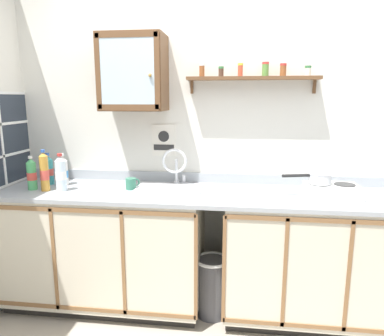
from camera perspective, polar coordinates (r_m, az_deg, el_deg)
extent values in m
cube|color=silver|center=(2.88, 4.76, 4.43)|extent=(3.92, 0.05, 2.57)
cube|color=black|center=(3.16, -13.17, -19.16)|extent=(1.48, 0.58, 0.08)
cube|color=beige|center=(2.93, -13.78, -11.73)|extent=(1.51, 0.64, 0.83)
cube|color=brown|center=(2.53, -16.78, -6.59)|extent=(1.51, 0.01, 0.03)
cube|color=brown|center=(2.84, -15.87, -21.01)|extent=(1.51, 0.01, 0.03)
cube|color=brown|center=(2.77, -21.24, -13.63)|extent=(0.02, 0.01, 0.77)
cube|color=brown|center=(2.58, -10.98, -14.94)|extent=(0.02, 0.01, 0.77)
cube|color=brown|center=(2.48, 0.62, -15.86)|extent=(0.02, 0.01, 0.77)
cube|color=black|center=(3.08, 21.16, -20.50)|extent=(1.55, 0.58, 0.08)
cube|color=beige|center=(2.85, 21.96, -12.95)|extent=(1.58, 0.64, 0.83)
cube|color=brown|center=(2.43, 24.51, -7.87)|extent=(1.58, 0.01, 0.03)
cube|color=brown|center=(2.75, 23.16, -22.67)|extent=(1.58, 0.01, 0.03)
cube|color=brown|center=(2.46, 5.14, -16.05)|extent=(0.02, 0.01, 0.77)
cube|color=brown|center=(2.49, 14.67, -16.14)|extent=(0.02, 0.01, 0.77)
cube|color=brown|center=(2.57, 23.81, -15.83)|extent=(0.02, 0.01, 0.77)
cube|color=#9EA3A8|center=(2.61, 4.30, -4.29)|extent=(3.28, 0.67, 0.03)
cube|color=#9EA3A8|center=(2.89, 4.64, -1.62)|extent=(3.28, 0.02, 0.08)
cube|color=silver|center=(2.67, -3.83, -3.47)|extent=(0.50, 0.38, 0.01)
cube|color=slate|center=(2.70, -3.80, -6.04)|extent=(0.42, 0.31, 0.01)
cube|color=slate|center=(2.84, -3.21, -4.01)|extent=(0.42, 0.01, 0.13)
cube|color=slate|center=(2.54, -4.50, -5.87)|extent=(0.42, 0.01, 0.13)
cylinder|color=#4C4C51|center=(2.70, -3.80, -6.08)|extent=(0.04, 0.04, 0.01)
cylinder|color=silver|center=(2.86, -2.50, -2.31)|extent=(0.05, 0.05, 0.02)
cylinder|color=silver|center=(2.84, -2.52, -0.33)|extent=(0.02, 0.02, 0.18)
torus|color=silver|center=(2.74, -2.84, 1.13)|extent=(0.19, 0.02, 0.19)
cylinder|color=silver|center=(2.85, -1.31, -1.70)|extent=(0.02, 0.02, 0.05)
cube|color=silver|center=(2.69, 21.60, -3.41)|extent=(0.36, 0.27, 0.08)
cylinder|color=#2D2D2D|center=(2.67, 19.76, -2.39)|extent=(0.14, 0.14, 0.01)
cylinder|color=#2D2D2D|center=(2.72, 23.33, -2.44)|extent=(0.14, 0.14, 0.01)
cylinder|color=black|center=(2.55, 20.36, -4.05)|extent=(0.03, 0.02, 0.03)
cylinder|color=black|center=(2.60, 24.08, -4.07)|extent=(0.03, 0.02, 0.03)
cylinder|color=silver|center=(2.67, 19.82, -1.58)|extent=(0.16, 0.16, 0.07)
torus|color=silver|center=(2.66, 19.87, -0.83)|extent=(0.16, 0.16, 0.01)
cylinder|color=black|center=(2.59, 16.33, -1.17)|extent=(0.20, 0.07, 0.02)
cylinder|color=gold|center=(2.84, -22.59, -0.83)|extent=(0.06, 0.06, 0.26)
cone|color=gold|center=(2.82, -22.81, 2.05)|extent=(0.06, 0.06, 0.03)
cylinder|color=#2D59B2|center=(2.82, -22.85, 2.53)|extent=(0.03, 0.03, 0.02)
cylinder|color=#D84C3F|center=(2.85, -22.58, -1.03)|extent=(0.06, 0.06, 0.07)
cylinder|color=silver|center=(2.80, -20.29, -1.19)|extent=(0.08, 0.08, 0.23)
cone|color=silver|center=(2.78, -20.47, 1.45)|extent=(0.07, 0.07, 0.03)
cylinder|color=red|center=(2.77, -20.51, 2.00)|extent=(0.03, 0.03, 0.02)
cylinder|color=white|center=(2.80, -20.30, -1.10)|extent=(0.08, 0.08, 0.06)
cylinder|color=#4CB266|center=(2.93, -24.31, -1.19)|extent=(0.07, 0.07, 0.21)
cone|color=#4CB266|center=(2.91, -24.50, 1.08)|extent=(0.07, 0.07, 0.03)
cylinder|color=white|center=(2.90, -24.54, 1.58)|extent=(0.03, 0.03, 0.02)
cylinder|color=#D84C3F|center=(2.93, -24.31, -1.20)|extent=(0.07, 0.07, 0.06)
cylinder|color=teal|center=(3.06, -22.06, -0.62)|extent=(0.08, 0.08, 0.20)
cone|color=teal|center=(3.04, -22.22, 1.52)|extent=(0.07, 0.07, 0.04)
cylinder|color=#2D59B2|center=(3.03, -22.26, 2.03)|extent=(0.04, 0.04, 0.02)
cylinder|color=#D84C3F|center=(3.05, -22.06, -0.57)|extent=(0.08, 0.08, 0.05)
cylinder|color=white|center=(2.98, -20.06, -0.76)|extent=(0.08, 0.08, 0.19)
cone|color=white|center=(2.96, -20.21, 1.44)|extent=(0.08, 0.08, 0.04)
cylinder|color=white|center=(2.96, -20.24, 1.99)|extent=(0.04, 0.04, 0.02)
cylinder|color=#3F8CCC|center=(2.99, -20.05, -0.92)|extent=(0.09, 0.09, 0.05)
cylinder|color=#337259|center=(2.72, -9.79, -2.51)|extent=(0.08, 0.08, 0.09)
torus|color=#337259|center=(2.74, -8.94, -2.29)|extent=(0.05, 0.05, 0.06)
cube|color=brown|center=(2.79, -9.35, 14.82)|extent=(0.48, 0.31, 0.56)
cube|color=silver|center=(2.64, -10.36, 15.00)|extent=(0.39, 0.01, 0.46)
cube|color=brown|center=(2.71, -14.87, 14.71)|extent=(0.04, 0.01, 0.53)
cube|color=brown|center=(2.58, -5.63, 15.21)|extent=(0.04, 0.01, 0.53)
cube|color=brown|center=(2.67, -10.57, 20.40)|extent=(0.45, 0.01, 0.04)
cube|color=brown|center=(2.63, -10.17, 9.53)|extent=(0.45, 0.01, 0.04)
sphere|color=olive|center=(2.58, -6.76, 14.57)|extent=(0.02, 0.02, 0.02)
cube|color=brown|center=(2.77, 9.68, 14.03)|extent=(0.98, 0.14, 0.02)
cube|color=brown|center=(2.84, -0.01, 12.85)|extent=(0.02, 0.03, 0.10)
cube|color=brown|center=(2.87, 19.06, 12.24)|extent=(0.02, 0.03, 0.10)
cylinder|color=brown|center=(2.77, 1.60, 15.24)|extent=(0.04, 0.04, 0.08)
cylinder|color=white|center=(2.77, 1.60, 16.23)|extent=(0.04, 0.04, 0.02)
cylinder|color=#4C3326|center=(2.76, 4.68, 15.00)|extent=(0.04, 0.04, 0.06)
cylinder|color=#33723F|center=(2.76, 4.69, 15.76)|extent=(0.04, 0.04, 0.02)
cylinder|color=#CC4C33|center=(2.78, 7.76, 15.16)|extent=(0.04, 0.04, 0.08)
cylinder|color=yellow|center=(2.78, 7.78, 16.16)|extent=(0.04, 0.04, 0.02)
cylinder|color=#598C3F|center=(2.79, 11.69, 15.09)|extent=(0.05, 0.05, 0.09)
cylinder|color=red|center=(2.79, 11.73, 16.15)|extent=(0.05, 0.05, 0.02)
cylinder|color=brown|center=(2.79, 14.41, 14.84)|extent=(0.04, 0.04, 0.08)
cylinder|color=red|center=(2.79, 14.45, 15.78)|extent=(0.05, 0.05, 0.02)
cylinder|color=silver|center=(2.80, 18.08, 14.43)|extent=(0.04, 0.04, 0.06)
cylinder|color=#33723F|center=(2.80, 18.13, 15.16)|extent=(0.05, 0.05, 0.02)
cube|color=silver|center=(2.91, -4.54, 4.46)|extent=(0.20, 0.01, 0.26)
cube|color=#262626|center=(2.91, -4.55, 3.32)|extent=(0.17, 0.00, 0.05)
cylinder|color=#262626|center=(2.90, -4.57, 5.08)|extent=(0.09, 0.00, 0.09)
cube|color=#262D38|center=(3.06, -28.31, 3.92)|extent=(0.01, 0.70, 0.69)
cube|color=white|center=(3.06, -28.46, 3.92)|extent=(0.02, 0.75, 0.73)
cube|color=white|center=(3.05, -28.22, 3.93)|extent=(0.01, 0.02, 0.69)
cube|color=white|center=(3.07, -28.01, 1.68)|extent=(0.01, 0.70, 0.02)
cube|color=white|center=(3.04, -28.43, 6.19)|extent=(0.01, 0.70, 0.02)
cylinder|color=#4C4C51|center=(2.82, 3.23, -18.57)|extent=(0.23, 0.23, 0.45)
torus|color=white|center=(2.72, 3.28, -14.49)|extent=(0.26, 0.26, 0.02)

